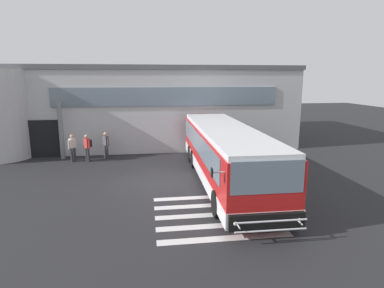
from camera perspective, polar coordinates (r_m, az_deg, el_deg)
ground_plane at (r=15.88m, az=-6.35°, el=-6.73°), size 80.00×90.00×0.02m
bay_paint_stripes at (r=12.19m, az=3.99°, el=-12.51°), size 4.40×3.96×0.01m
terminal_building at (r=26.75m, az=-8.77°, el=7.15°), size 22.50×13.80×5.84m
entry_support_column at (r=21.38m, az=-22.40°, el=2.17°), size 0.28×0.28×3.54m
bus_main_foreground at (r=15.55m, az=5.90°, el=-1.96°), size 3.20×12.13×2.70m
passenger_near_column at (r=20.57m, az=-20.60°, el=-0.43°), size 0.43×0.46×1.68m
passenger_by_doorway at (r=20.26m, az=-18.21°, el=-0.34°), size 0.50×0.52×1.68m
passenger_at_curb_edge at (r=20.73m, az=-15.17°, el=0.01°), size 0.41×0.47×1.68m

